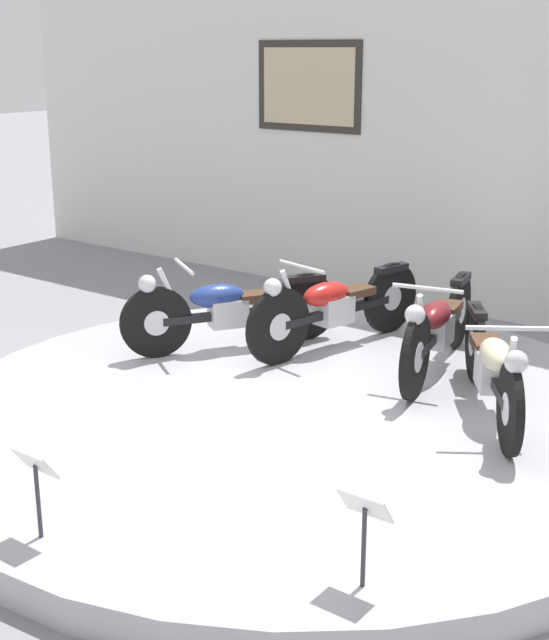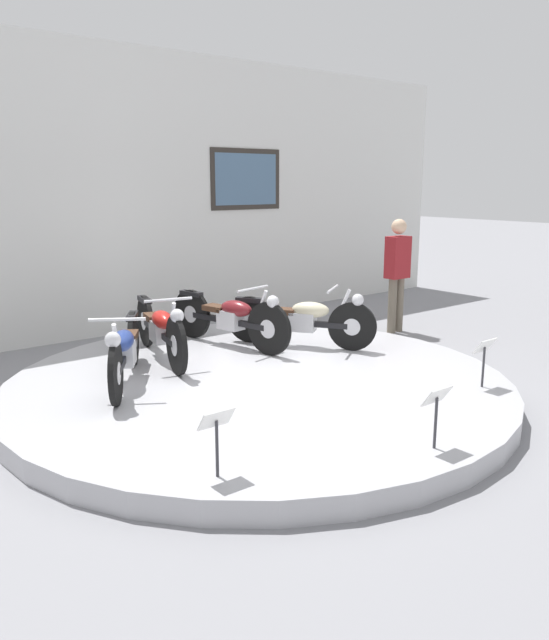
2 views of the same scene
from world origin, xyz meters
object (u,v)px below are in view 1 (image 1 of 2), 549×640
motorcycle_blue (228,307)px  info_placard_front_centre (36,475)px  motorcycle_red (334,305)px  motorcycle_cream (493,365)px  info_placard_front_right (365,518)px  motorcycle_maroon (438,325)px

motorcycle_blue → info_placard_front_centre: size_ratio=3.29×
motorcycle_red → motorcycle_cream: 1.80m
info_placard_front_right → motorcycle_maroon: bearing=110.9°
info_placard_front_centre → info_placard_front_right: same height
info_placard_front_centre → motorcycle_cream: bearing=68.0°
motorcycle_maroon → info_placard_front_right: 3.13m
motorcycle_red → info_placard_front_right: bearing=-54.3°
motorcycle_blue → motorcycle_cream: motorcycle_blue is taller
motorcycle_red → motorcycle_maroon: 0.99m
motorcycle_blue → info_placard_front_right: motorcycle_blue is taller
motorcycle_cream → info_placard_front_right: motorcycle_cream is taller
motorcycle_red → info_placard_front_centre: motorcycle_red is taller
info_placard_front_centre → info_placard_front_right: 1.74m
motorcycle_red → info_placard_front_right: 3.61m
motorcycle_maroon → motorcycle_cream: bearing=-38.5°
motorcycle_red → motorcycle_maroon: size_ratio=1.00×
motorcycle_blue → motorcycle_red: 0.92m
motorcycle_blue → info_placard_front_right: 3.68m
motorcycle_cream → info_placard_front_centre: size_ratio=3.22×
motorcycle_cream → info_placard_front_centre: bearing=-112.0°
motorcycle_blue → motorcycle_maroon: motorcycle_maroon is taller
motorcycle_red → info_placard_front_right: motorcycle_red is taller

